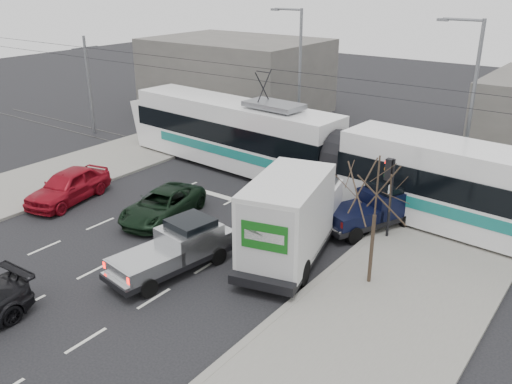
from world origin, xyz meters
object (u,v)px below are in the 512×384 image
Objects in this scene: street_lamp_far at (297,71)px; red_car at (68,186)px; green_car at (162,205)px; bare_tree at (377,192)px; traffic_signal at (389,181)px; navy_pickup at (376,207)px; tram at (342,159)px; silver_pickup at (178,247)px; street_lamp_near at (469,98)px; box_truck at (292,217)px.

red_car is (-4.31, -15.11, -4.27)m from street_lamp_far.
bare_tree is at bearing -9.32° from green_car.
traffic_signal is (-1.13, 4.00, -1.05)m from bare_tree.
street_lamp_far reaches higher than red_car.
bare_tree is at bearing -43.29° from navy_pickup.
tram reaches higher than red_car.
traffic_signal reaches higher than silver_pickup.
bare_tree is at bearing -74.24° from traffic_signal.
bare_tree is 1.39× the size of traffic_signal.
bare_tree is 17.97m from street_lamp_far.
street_lamp_far is (-11.50, 2.00, 0.00)m from street_lamp_near.
traffic_signal reaches higher than red_car.
navy_pickup is 1.04× the size of green_car.
red_car is (-12.52, -1.75, -0.97)m from box_truck.
silver_pickup is 1.12× the size of green_car.
street_lamp_far is at bearing 115.60° from silver_pickup.
bare_tree reaches higher than red_car.
traffic_signal is 0.12× the size of tram.
street_lamp_near is at bearing 75.47° from silver_pickup.
tram is 5.99× the size of red_car.
street_lamp_far is 1.82× the size of red_car.
street_lamp_near reaches higher than silver_pickup.
street_lamp_far is at bearing 83.91° from green_car.
green_car is at bearing 169.32° from box_truck.
red_car is (-14.97, -5.61, -1.90)m from traffic_signal.
tram reaches higher than navy_pickup.
box_truck is (-3.58, 0.14, -1.99)m from bare_tree.
street_lamp_far is at bearing 141.02° from tram.
traffic_signal is 16.10m from red_car.
bare_tree is 0.17× the size of tram.
navy_pickup reaches higher than green_car.
box_truck is (8.20, -13.36, -3.31)m from street_lamp_far.
street_lamp_far reaches higher than box_truck.
street_lamp_far is 1.74× the size of navy_pickup.
bare_tree is 0.56× the size of street_lamp_far.
street_lamp_far is at bearing 107.55° from box_truck.
box_truck is 7.17m from green_car.
bare_tree is at bearing -50.75° from tram.
box_truck is at bearing -74.40° from tram.
tram is 5.32× the size of silver_pickup.
tram is at bearing 141.06° from traffic_signal.
box_truck reaches higher than navy_pickup.
traffic_signal is at bearing -34.72° from tram.
navy_pickup is at bearing 68.73° from silver_pickup.
street_lamp_far is at bearing 138.28° from traffic_signal.
bare_tree reaches higher than navy_pickup.
street_lamp_far is 13.75m from navy_pickup.
traffic_signal is 9.39m from silver_pickup.
bare_tree is at bearing -16.20° from box_truck.
box_truck is at bearing 57.29° from silver_pickup.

